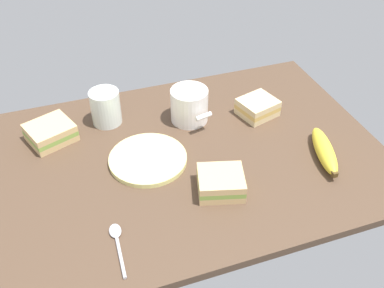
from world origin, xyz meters
The scene contains 9 objects.
tabletop centered at (0.00, 0.00, 1.00)cm, with size 90.00×64.00×2.00cm, color #4C3828.
plate_of_food centered at (10.54, -0.88, 2.60)cm, with size 18.17×18.17×1.20cm.
coffee_mug_black centered at (-3.87, -13.23, 6.57)cm, with size 9.56×12.19×8.87cm.
sandwich_main centered at (-1.89, 13.38, 4.20)cm, with size 11.72×11.04×4.40cm.
sandwich_side centered at (30.89, -16.37, 4.20)cm, with size 13.02×12.43×4.40cm.
sandwich_extra centered at (-21.53, -9.59, 4.20)cm, with size 11.01×10.38×4.40cm.
glass_of_milk centered at (16.53, -19.28, 5.92)cm, with size 7.57×7.57×9.03cm.
banana centered at (-28.79, 11.22, 3.95)cm, with size 8.48×17.16×3.91cm.
spoon centered at (22.08, 19.95, 2.38)cm, with size 2.55×13.01×0.80cm.
Camera 1 is at (26.11, 75.48, 70.91)cm, focal length 41.55 mm.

